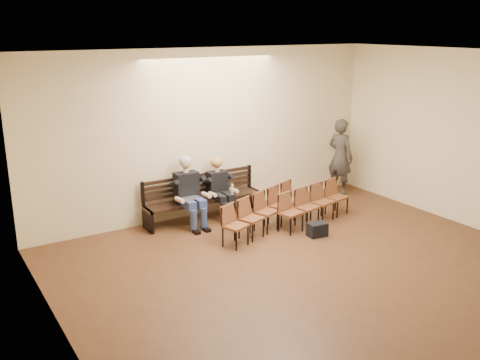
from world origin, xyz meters
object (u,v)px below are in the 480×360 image
Objects in this scene: bench at (204,209)px; laptop at (191,200)px; seated_woman at (220,191)px; chair_row_front at (315,205)px; bag at (317,229)px; water_bottle at (232,195)px; chair_row_back at (266,212)px; passerby at (341,151)px; seated_man at (189,191)px.

laptop is (-0.43, -0.26, 0.34)m from bench.
seated_woman reaches higher than chair_row_front.
water_bottle is at bearing 121.33° from bag.
chair_row_back is (-0.67, 0.78, 0.25)m from bag.
bench is 2.31m from chair_row_front.
bag is 0.17× the size of passerby.
laptop is 1.52m from chair_row_back.
bag is (1.40, -2.00, -0.09)m from bench.
seated_man reaches higher than water_bottle.
seated_woman is 3.32× the size of bag.
water_bottle is at bearing 89.78° from chair_row_back.
passerby is (4.02, -0.03, 0.34)m from seated_man.
bench is 3.71m from passerby.
water_bottle is (0.85, -0.30, -0.15)m from seated_man.
seated_man is at bearing 133.88° from bag.
chair_row_front is at bearing 54.48° from bag.
seated_man is (-0.41, -0.12, 0.49)m from bench.
laptop is 0.13× the size of chair_row_back.
seated_man is 1.62m from chair_row_back.
chair_row_front is (2.26, -1.14, -0.18)m from laptop.
water_bottle is at bearing 3.80° from laptop.
seated_woman is at bearing -21.20° from bench.
bag is at bearing -136.48° from chair_row_front.
water_bottle is 0.10× the size of chair_row_back.
seated_woman is 3.86× the size of laptop.
laptop is at bearing -169.62° from seated_woman.
seated_man is at bearing 139.35° from chair_row_front.
chair_row_front is (1.39, -0.98, -0.18)m from water_bottle.
passerby reaches higher than seated_woman.
laptop is 0.88m from water_bottle.
passerby reaches higher than laptop.
passerby is at bearing 39.86° from bag.
chair_row_back is at bearing 98.11° from passerby.
bag is 1.05m from chair_row_back.
bag is at bearing -59.91° from seated_woman.
passerby reaches higher than bench.
seated_woman reaches higher than bag.
seated_woman reaches higher than water_bottle.
seated_woman is (0.31, -0.12, 0.38)m from bench.
bench is at bearing 158.80° from seated_woman.
chair_row_back reaches higher than laptop.
chair_row_back is (-2.88, -1.07, -0.67)m from passerby.
chair_row_back is at bearing -69.85° from water_bottle.
chair_row_front is at bearing -29.68° from seated_man.
chair_row_back is at bearing -25.24° from laptop.
seated_woman is at bearing 90.58° from chair_row_back.
chair_row_front is (1.52, -1.28, -0.22)m from seated_woman.
seated_man is 0.73m from seated_woman.
seated_man is 3.95× the size of bag.
chair_row_front is (-1.78, -1.25, -0.67)m from passerby.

